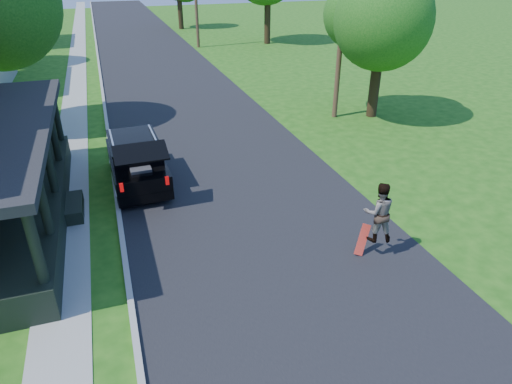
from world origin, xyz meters
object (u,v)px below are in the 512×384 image
object	(u,v)px
black_suv	(136,161)
utility_pole_near	(343,15)
skateboarder	(379,212)
tree_right_near	(382,17)

from	to	relation	value
black_suv	utility_pole_near	bearing A→B (deg)	21.96
black_suv	skateboarder	world-z (taller)	skateboarder
black_suv	utility_pole_near	world-z (taller)	utility_pole_near
utility_pole_near	black_suv	bearing A→B (deg)	-153.86
black_suv	utility_pole_near	distance (m)	11.85
tree_right_near	utility_pole_near	world-z (taller)	utility_pole_near
black_suv	tree_right_near	size ratio (longest dim) A/B	0.66
black_suv	skateboarder	size ratio (longest dim) A/B	2.76
skateboarder	utility_pole_near	world-z (taller)	utility_pole_near
tree_right_near	utility_pole_near	size ratio (longest dim) A/B	0.75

